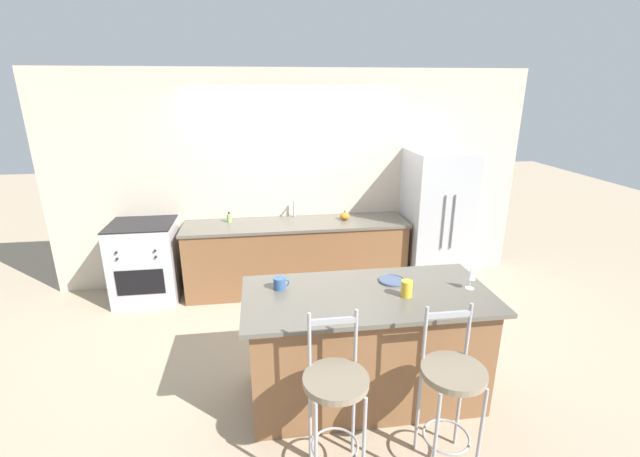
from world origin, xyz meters
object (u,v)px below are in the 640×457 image
(bar_stool_near, at_px, (336,395))
(tumbler_cup, at_px, (407,289))
(oven_range, at_px, (146,261))
(coffee_mug, at_px, (280,283))
(pumpkin_decoration, at_px, (345,216))
(bar_stool_far, at_px, (451,387))
(refrigerator, at_px, (435,219))
(dinner_plate, at_px, (392,280))
(wine_glass, at_px, (471,274))
(soap_bottle, at_px, (229,218))

(bar_stool_near, relative_size, tumbler_cup, 8.90)
(bar_stool_near, bearing_deg, oven_range, 123.04)
(coffee_mug, bearing_deg, tumbler_cup, -15.37)
(oven_range, xyz_separation_m, pumpkin_decoration, (2.44, 0.03, 0.46))
(bar_stool_far, height_order, pumpkin_decoration, bar_stool_far)
(refrigerator, distance_m, pumpkin_decoration, 1.17)
(dinner_plate, bearing_deg, pumpkin_decoration, 90.60)
(wine_glass, bearing_deg, refrigerator, 74.56)
(pumpkin_decoration, bearing_deg, coffee_mug, -115.27)
(oven_range, relative_size, bar_stool_far, 0.84)
(refrigerator, xyz_separation_m, bar_stool_near, (-1.78, -2.76, -0.24))
(bar_stool_far, distance_m, pumpkin_decoration, 2.89)
(soap_bottle, bearing_deg, bar_stool_far, -62.07)
(dinner_plate, height_order, coffee_mug, coffee_mug)
(bar_stool_far, xyz_separation_m, wine_glass, (0.45, 0.73, 0.44))
(dinner_plate, xyz_separation_m, pumpkin_decoration, (-0.02, 1.92, -0.02))
(pumpkin_decoration, distance_m, soap_bottle, 1.43)
(refrigerator, xyz_separation_m, oven_range, (-3.60, 0.05, -0.39))
(wine_glass, height_order, pumpkin_decoration, wine_glass)
(refrigerator, bearing_deg, dinner_plate, -121.84)
(refrigerator, bearing_deg, oven_range, 179.22)
(bar_stool_near, bearing_deg, wine_glass, 30.21)
(bar_stool_near, relative_size, wine_glass, 6.43)
(coffee_mug, distance_m, soap_bottle, 2.10)
(bar_stool_near, distance_m, pumpkin_decoration, 2.92)
(oven_range, relative_size, bar_stool_near, 0.84)
(coffee_mug, bearing_deg, refrigerator, 41.71)
(coffee_mug, bearing_deg, bar_stool_far, -41.57)
(bar_stool_far, relative_size, soap_bottle, 8.71)
(tumbler_cup, bearing_deg, coffee_mug, 164.63)
(tumbler_cup, relative_size, pumpkin_decoration, 1.05)
(refrigerator, xyz_separation_m, bar_stool_far, (-1.02, -2.79, -0.24))
(refrigerator, relative_size, bar_stool_far, 1.52)
(bar_stool_far, bearing_deg, oven_range, 132.35)
(pumpkin_decoration, bearing_deg, oven_range, -179.24)
(bar_stool_near, distance_m, wine_glass, 1.47)
(bar_stool_far, relative_size, tumbler_cup, 8.90)
(refrigerator, relative_size, wine_glass, 9.74)
(oven_range, bearing_deg, tumbler_cup, -40.99)
(tumbler_cup, relative_size, soap_bottle, 0.98)
(bar_stool_far, bearing_deg, coffee_mug, 138.43)
(oven_range, distance_m, bar_stool_near, 3.36)
(dinner_plate, bearing_deg, refrigerator, 58.16)
(dinner_plate, xyz_separation_m, soap_bottle, (-1.45, 2.03, -0.01))
(refrigerator, xyz_separation_m, soap_bottle, (-2.59, 0.18, 0.07))
(pumpkin_decoration, bearing_deg, soap_bottle, 175.86)
(refrigerator, bearing_deg, tumbler_cup, -117.82)
(wine_glass, bearing_deg, bar_stool_near, -149.79)
(refrigerator, height_order, soap_bottle, refrigerator)
(bar_stool_near, bearing_deg, pumpkin_decoration, 77.84)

